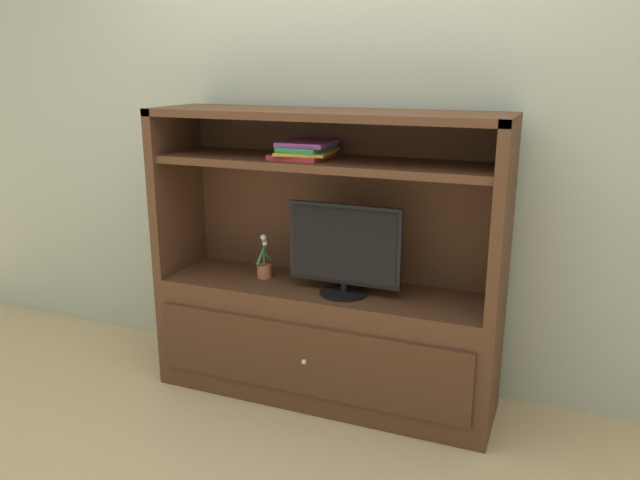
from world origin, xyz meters
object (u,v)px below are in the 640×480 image
Objects in this scene: media_console at (324,308)px; potted_plant at (264,266)px; tv_monitor at (344,250)px; magazine_stack at (306,150)px.

potted_plant is at bearing 177.88° from media_console.
potted_plant is (-0.33, 0.01, 0.17)m from media_console.
magazine_stack is at bearing 165.02° from tv_monitor.
magazine_stack is at bearing -3.76° from potted_plant.
tv_monitor is 2.37× the size of potted_plant.
magazine_stack is (-0.22, 0.06, 0.45)m from tv_monitor.
media_console is 3.09× the size of tv_monitor.
media_console is 7.33× the size of potted_plant.
media_console is 0.36m from tv_monitor.
media_console is at bearing 153.47° from tv_monitor.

